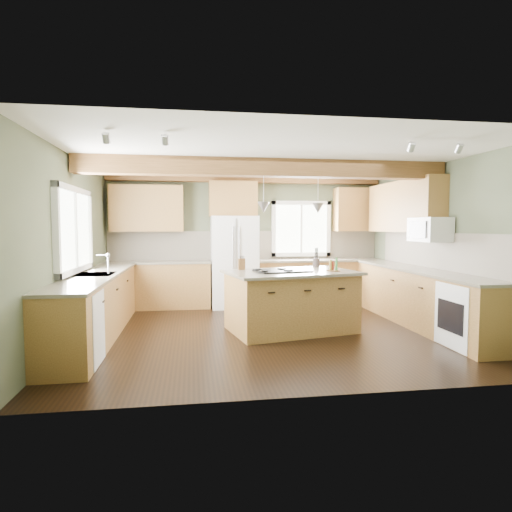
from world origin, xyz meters
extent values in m
plane|color=black|center=(0.00, 0.00, 0.00)|extent=(5.60, 5.60, 0.00)
plane|color=silver|center=(0.00, 0.00, 2.60)|extent=(5.60, 5.60, 0.00)
plane|color=#434D36|center=(0.00, 2.50, 1.30)|extent=(5.60, 0.00, 5.60)
plane|color=#434D36|center=(-2.80, 0.00, 1.30)|extent=(0.00, 5.00, 5.00)
plane|color=#434D36|center=(2.80, 0.00, 1.30)|extent=(0.00, 5.00, 5.00)
cube|color=#4E3116|center=(0.00, 0.03, 2.47)|extent=(5.55, 0.26, 0.26)
cube|color=#4E3116|center=(0.00, 2.40, 2.54)|extent=(5.55, 0.20, 0.10)
cube|color=brown|center=(0.00, 2.48, 1.21)|extent=(5.58, 0.03, 0.58)
cube|color=brown|center=(2.78, 0.05, 1.21)|extent=(0.03, 3.70, 0.58)
cube|color=brown|center=(-1.79, 2.20, 0.44)|extent=(2.02, 0.60, 0.88)
cube|color=#4D4538|center=(-1.79, 2.20, 0.90)|extent=(2.06, 0.64, 0.04)
cube|color=brown|center=(1.49, 2.20, 0.44)|extent=(2.62, 0.60, 0.88)
cube|color=#4D4538|center=(1.49, 2.20, 0.90)|extent=(2.66, 0.64, 0.04)
cube|color=brown|center=(-2.50, 0.05, 0.44)|extent=(0.60, 3.70, 0.88)
cube|color=#4D4538|center=(-2.50, 0.05, 0.90)|extent=(0.64, 3.74, 0.04)
cube|color=brown|center=(2.50, 0.05, 0.44)|extent=(0.60, 3.70, 0.88)
cube|color=#4D4538|center=(2.50, 0.05, 0.90)|extent=(0.64, 3.74, 0.04)
cube|color=brown|center=(-1.99, 2.33, 1.95)|extent=(1.40, 0.35, 0.90)
cube|color=brown|center=(-0.30, 2.33, 2.15)|extent=(0.96, 0.35, 0.70)
cube|color=brown|center=(2.62, 0.90, 1.95)|extent=(0.35, 2.20, 0.90)
cube|color=brown|center=(2.30, 2.33, 1.95)|extent=(0.90, 0.35, 0.90)
cube|color=white|center=(-2.78, 0.05, 1.55)|extent=(0.04, 1.60, 1.05)
cube|color=white|center=(1.15, 2.48, 1.55)|extent=(1.10, 0.04, 1.00)
cube|color=#262628|center=(-2.50, 0.05, 0.91)|extent=(0.50, 0.65, 0.03)
cylinder|color=#B2B2B7|center=(-2.32, 0.05, 1.05)|extent=(0.02, 0.02, 0.28)
cube|color=white|center=(-2.49, -1.25, 0.43)|extent=(0.60, 0.60, 0.84)
cube|color=white|center=(2.49, -1.25, 0.43)|extent=(0.60, 0.72, 0.84)
cube|color=white|center=(2.58, -0.05, 1.55)|extent=(0.40, 0.70, 0.38)
cone|color=#B2B2B7|center=(-0.08, -0.06, 1.88)|extent=(0.18, 0.18, 0.16)
cone|color=#B2B2B7|center=(0.81, 0.12, 1.88)|extent=(0.18, 0.18, 0.16)
cube|color=white|center=(-0.30, 2.12, 0.90)|extent=(0.90, 0.74, 1.80)
cube|color=brown|center=(0.36, 0.03, 0.44)|extent=(1.99, 1.45, 0.88)
cube|color=#4D4538|center=(0.36, 0.03, 0.90)|extent=(2.13, 1.59, 0.04)
cube|color=black|center=(0.22, 0.00, 0.93)|extent=(0.87, 0.67, 0.02)
cube|color=brown|center=(-0.36, 0.34, 1.01)|extent=(0.11, 0.08, 0.18)
cylinder|color=#3D3430|center=(0.94, 0.64, 0.99)|extent=(0.13, 0.13, 0.15)
camera|label=1|loc=(-1.13, -6.30, 1.60)|focal=30.00mm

